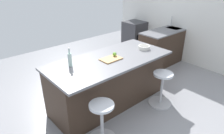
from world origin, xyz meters
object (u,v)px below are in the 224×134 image
object	(u,v)px
stool_by_window	(161,90)
kitchen_island	(109,81)
apple_green	(115,54)
oven_range	(134,35)
fruit_bowl	(144,47)
cutting_board	(111,59)
stool_middle	(102,124)
water_bottle	(70,59)

from	to	relation	value
stool_by_window	kitchen_island	bearing A→B (deg)	-44.01
stool_by_window	apple_green	world-z (taller)	apple_green
kitchen_island	oven_range	bearing A→B (deg)	-145.85
oven_range	fruit_bowl	distance (m)	2.62
stool_by_window	fruit_bowl	size ratio (longest dim) A/B	2.98
kitchen_island	cutting_board	xyz separation A→B (m)	(0.01, 0.08, 0.47)
stool_middle	fruit_bowl	size ratio (longest dim) A/B	2.98
oven_range	stool_by_window	world-z (taller)	oven_range
oven_range	water_bottle	distance (m)	3.68
kitchen_island	cutting_board	size ratio (longest dim) A/B	6.27
stool_middle	oven_range	bearing A→B (deg)	-143.47
stool_middle	apple_green	distance (m)	1.26
kitchen_island	water_bottle	size ratio (longest dim) A/B	7.23
apple_green	water_bottle	size ratio (longest dim) A/B	0.23
stool_by_window	cutting_board	xyz separation A→B (m)	(0.72, -0.61, 0.64)
stool_middle	apple_green	bearing A→B (deg)	-141.78
kitchen_island	apple_green	xyz separation A→B (m)	(-0.12, 0.04, 0.52)
kitchen_island	apple_green	bearing A→B (deg)	162.23
stool_by_window	water_bottle	world-z (taller)	water_bottle
stool_by_window	cutting_board	distance (m)	1.14
oven_range	fruit_bowl	size ratio (longest dim) A/B	3.98
water_bottle	fruit_bowl	bearing A→B (deg)	170.08
oven_range	stool_by_window	size ratio (longest dim) A/B	1.34
stool_by_window	cutting_board	bearing A→B (deg)	-40.29
stool_middle	cutting_board	world-z (taller)	cutting_board
apple_green	kitchen_island	bearing A→B (deg)	-17.77
fruit_bowl	oven_range	bearing A→B (deg)	-133.29
kitchen_island	stool_middle	bearing A→B (deg)	44.01
stool_middle	water_bottle	distance (m)	1.12
water_bottle	kitchen_island	bearing A→B (deg)	167.84
cutting_board	apple_green	size ratio (longest dim) A/B	5.09
fruit_bowl	apple_green	bearing A→B (deg)	-6.40
kitchen_island	cutting_board	distance (m)	0.48
apple_green	oven_range	bearing A→B (deg)	-144.06
oven_range	apple_green	size ratio (longest dim) A/B	12.53
water_bottle	fruit_bowl	world-z (taller)	water_bottle
water_bottle	fruit_bowl	xyz separation A→B (m)	(-1.50, 0.26, -0.08)
kitchen_island	water_bottle	bearing A→B (deg)	-12.16
stool_middle	water_bottle	xyz separation A→B (m)	(-0.04, -0.84, 0.75)
water_bottle	stool_by_window	bearing A→B (deg)	149.02
water_bottle	stool_middle	bearing A→B (deg)	87.53
stool_by_window	fruit_bowl	bearing A→B (deg)	-100.53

